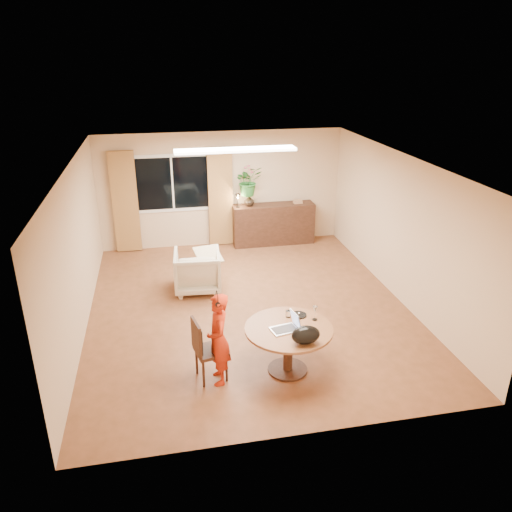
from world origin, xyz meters
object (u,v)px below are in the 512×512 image
at_px(child, 218,339).
at_px(armchair, 197,271).
at_px(sideboard, 273,224).
at_px(dining_table, 288,337).
at_px(dining_chair, 211,349).

xyz_separation_m(child, armchair, (-0.03, 2.87, -0.26)).
bearing_deg(child, sideboard, 157.82).
distance_m(child, sideboard, 5.38).
xyz_separation_m(armchair, sideboard, (1.97, 2.14, 0.08)).
xyz_separation_m(dining_table, sideboard, (0.96, 4.98, -0.08)).
distance_m(child, armchair, 2.89).
xyz_separation_m(dining_table, dining_chair, (-1.08, 0.05, -0.09)).
relative_size(child, armchair, 1.51).
bearing_deg(sideboard, dining_chair, -112.44).
height_order(dining_table, armchair, armchair).
bearing_deg(sideboard, child, -111.11).
bearing_deg(dining_chair, armchair, 77.31).
relative_size(dining_table, dining_chair, 1.32).
bearing_deg(dining_table, sideboard, 79.14).
distance_m(dining_chair, sideboard, 5.33).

